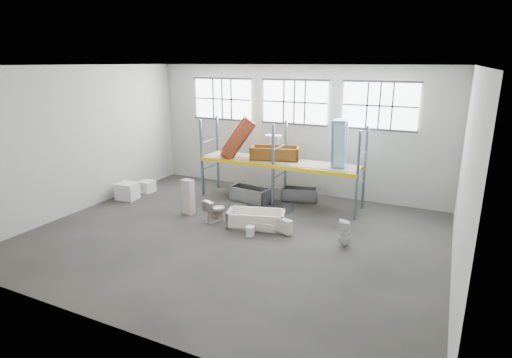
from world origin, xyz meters
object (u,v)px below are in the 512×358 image
Objects in this scene: steel_tub_left at (250,194)px; carton_near at (127,191)px; cistern_tall at (188,197)px; blue_tub_upright at (340,144)px; toilet_white at (345,233)px; rust_tub_flat at (275,153)px; bucket at (250,231)px; toilet_beige at (215,210)px; bathtub_beige at (256,219)px; steel_tub_right at (300,194)px.

carton_near is at bearing -157.82° from steel_tub_left.
cistern_tall is 0.74× the size of blue_tub_upright.
toilet_white is 4.72m from rust_tub_flat.
cistern_tall reaches higher than toilet_white.
steel_tub_left is at bearing -142.68° from rust_tub_flat.
toilet_beige is at bearing 159.49° from bucket.
toilet_beige is 0.97× the size of toilet_white.
blue_tub_upright is (3.17, 0.54, 2.12)m from steel_tub_left.
bathtub_beige is at bearing -59.15° from steel_tub_left.
rust_tub_flat is at bearing -158.10° from steel_tub_right.
carton_near is at bearing -177.82° from cistern_tall.
toilet_white reaches higher than steel_tub_right.
cistern_tall is (-2.64, 0.08, 0.34)m from bathtub_beige.
bucket is at bearing -94.49° from bathtub_beige.
toilet_white reaches higher than bathtub_beige.
bathtub_beige is 3.19m from rust_tub_flat.
bucket is at bearing -10.66° from carton_near.
cistern_tall is 1.55× the size of toilet_white.
bathtub_beige is 1.10× the size of blue_tub_upright.
steel_tub_left is at bearing -131.52° from toilet_white.
cistern_tall is at bearing -123.03° from steel_tub_left.
toilet_white is at bearing 5.12° from cistern_tall.
steel_tub_left is 0.84× the size of rust_tub_flat.
toilet_white is at bearing -161.40° from toilet_beige.
bathtub_beige is 2.51m from steel_tub_left.
cistern_tall is 1.65× the size of carton_near.
toilet_white is (2.90, -0.17, 0.13)m from bathtub_beige.
bucket is (-0.22, -3.82, -0.09)m from steel_tub_right.
toilet_beige is 1.04× the size of carton_near.
cistern_tall is at bearing -128.42° from rust_tub_flat.
toilet_beige is 4.36m from toilet_white.
toilet_white is at bearing -70.57° from blue_tub_upright.
toilet_white is at bearing -19.58° from bathtub_beige.
cistern_tall is at bearing -149.92° from blue_tub_upright.
steel_tub_left is at bearing 104.67° from bathtub_beige.
blue_tub_upright reaches higher than toilet_beige.
rust_tub_flat reaches higher than toilet_white.
carton_near is (-6.03, -2.72, 0.07)m from steel_tub_right.
blue_tub_upright is 4.44m from bucket.
blue_tub_upright reaches higher than rust_tub_flat.
rust_tub_flat is at bearing 179.26° from blue_tub_upright.
toilet_beige reaches higher than bathtub_beige.
steel_tub_right is (3.01, 3.01, -0.37)m from cistern_tall.
toilet_beige is at bearing 168.49° from bathtub_beige.
carton_near is (-5.13, -2.36, -1.50)m from rust_tub_flat.
bucket is at bearing -8.30° from cistern_tall.
bathtub_beige is 2.28× the size of toilet_white.
toilet_beige is 3.32m from rust_tub_flat.
cistern_tall is at bearing -105.02° from toilet_white.
steel_tub_right is 0.74× the size of rust_tub_flat.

